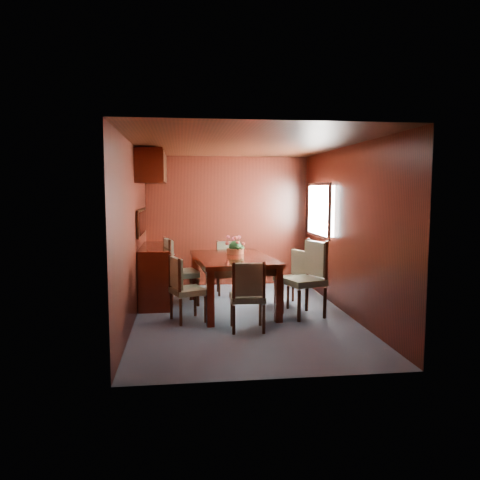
{
  "coord_description": "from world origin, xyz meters",
  "views": [
    {
      "loc": [
        -0.84,
        -6.43,
        1.78
      ],
      "look_at": [
        0.0,
        0.33,
        1.05
      ],
      "focal_mm": 35.0,
      "sensor_mm": 36.0,
      "label": 1
    }
  ],
  "objects": [
    {
      "name": "flower_centerpiece",
      "position": [
        -0.03,
        0.69,
        0.94
      ],
      "size": [
        0.28,
        0.28,
        0.28
      ],
      "color": "#AF5E35",
      "rests_on": "dining_table"
    },
    {
      "name": "chair_left_near",
      "position": [
        -0.84,
        -0.18,
        0.5
      ],
      "size": [
        0.53,
        0.54,
        0.9
      ],
      "rotation": [
        0.0,
        0.0,
        -1.22
      ],
      "color": "black",
      "rests_on": "ground"
    },
    {
      "name": "chair_foot",
      "position": [
        -0.04,
        1.53,
        0.5
      ],
      "size": [
        0.43,
        0.42,
        0.91
      ],
      "rotation": [
        0.0,
        0.0,
        3.13
      ],
      "color": "black",
      "rests_on": "ground"
    },
    {
      "name": "chair_right_near",
      "position": [
        0.92,
        -0.09,
        0.6
      ],
      "size": [
        0.63,
        0.64,
        1.08
      ],
      "rotation": [
        0.0,
        0.0,
        1.89
      ],
      "color": "black",
      "rests_on": "ground"
    },
    {
      "name": "ground",
      "position": [
        0.0,
        0.0,
        0.0
      ],
      "size": [
        4.5,
        4.5,
        0.0
      ],
      "primitive_type": "plane",
      "color": "#3D4754",
      "rests_on": "ground"
    },
    {
      "name": "dining_table",
      "position": [
        -0.1,
        0.37,
        0.69
      ],
      "size": [
        1.23,
        1.81,
        0.8
      ],
      "rotation": [
        0.0,
        0.0,
        0.1
      ],
      "color": "#320D06",
      "rests_on": "ground"
    },
    {
      "name": "sideboard",
      "position": [
        -1.25,
        1.0,
        0.45
      ],
      "size": [
        0.48,
        1.4,
        0.9
      ],
      "primitive_type": "cube",
      "color": "#320D06",
      "rests_on": "ground"
    },
    {
      "name": "chair_right_far",
      "position": [
        0.88,
        0.58,
        0.48
      ],
      "size": [
        0.51,
        0.52,
        0.86
      ],
      "rotation": [
        0.0,
        0.0,
        1.94
      ],
      "color": "black",
      "rests_on": "ground"
    },
    {
      "name": "chair_head",
      "position": [
        -0.03,
        -0.73,
        0.5
      ],
      "size": [
        0.45,
        0.43,
        0.91
      ],
      "rotation": [
        0.0,
        0.0,
        -0.04
      ],
      "color": "black",
      "rests_on": "ground"
    },
    {
      "name": "room_shell",
      "position": [
        -0.1,
        0.33,
        1.63
      ],
      "size": [
        3.06,
        4.52,
        2.41
      ],
      "color": "black",
      "rests_on": "ground"
    },
    {
      "name": "chair_left_far",
      "position": [
        -0.94,
        0.79,
        0.58
      ],
      "size": [
        0.58,
        0.59,
        1.05
      ],
      "rotation": [
        0.0,
        0.0,
        -1.34
      ],
      "color": "black",
      "rests_on": "ground"
    }
  ]
}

